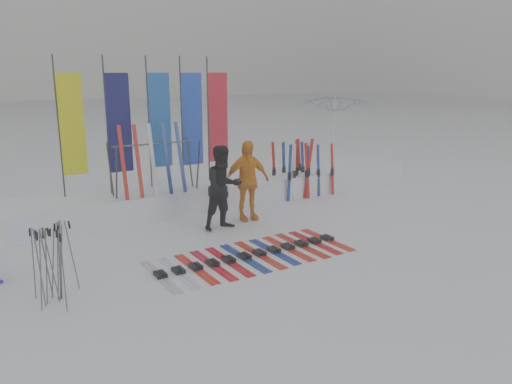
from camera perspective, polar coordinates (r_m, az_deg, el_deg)
ground at (r=9.24m, az=4.21°, el=-8.19°), size 120.00×120.00×0.00m
snow_bank at (r=12.97m, az=-7.75°, el=-0.47°), size 14.00×1.60×0.60m
person_black at (r=10.99m, az=-3.74°, el=0.48°), size 0.96×0.78×1.87m
person_yellow at (r=11.65m, az=-1.05°, el=1.31°), size 1.16×0.60×1.89m
tent_canopy at (r=17.39m, az=8.92°, el=6.65°), size 3.95×3.98×2.75m
ski_row at (r=9.54m, az=-0.49°, el=-7.21°), size 3.84×1.70×0.07m
pole_cluster at (r=8.19m, az=-22.20°, el=-7.65°), size 0.68×0.74×1.24m
feather_flags at (r=12.54m, az=-11.61°, el=7.92°), size 4.25×0.28×3.20m
ski_rack at (r=12.02m, az=-11.47°, el=3.55°), size 2.04×0.80×1.23m
upright_skis at (r=14.05m, az=5.17°, el=2.63°), size 1.63×1.03×1.67m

